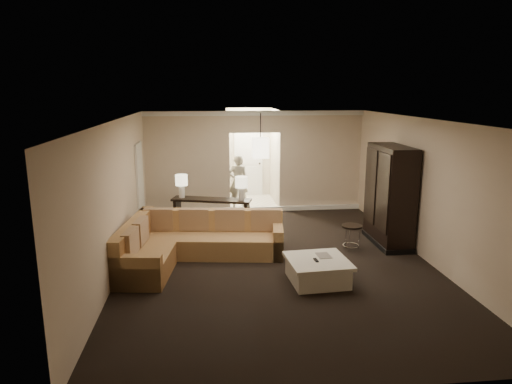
{
  "coord_description": "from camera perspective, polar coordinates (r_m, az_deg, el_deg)",
  "views": [
    {
      "loc": [
        -1.31,
        -8.42,
        3.34
      ],
      "look_at": [
        -0.27,
        1.2,
        1.17
      ],
      "focal_mm": 32.0,
      "sensor_mm": 36.0,
      "label": 1
    }
  ],
  "objects": [
    {
      "name": "sectional_sofa",
      "position": [
        9.25,
        -8.28,
        -6.32
      ],
      "size": [
        3.28,
        2.51,
        0.9
      ],
      "rotation": [
        0.0,
        0.0,
        -0.13
      ],
      "color": "brown",
      "rests_on": "ground"
    },
    {
      "name": "wall_front",
      "position": [
        5.01,
        9.7,
        -10.37
      ],
      "size": [
        6.0,
        0.04,
        2.8
      ],
      "primitive_type": "cube",
      "color": "beige",
      "rests_on": "ground"
    },
    {
      "name": "crown_molding",
      "position": [
        12.46,
        -0.11,
        9.81
      ],
      "size": [
        6.0,
        0.1,
        0.12
      ],
      "primitive_type": "cube",
      "color": "white",
      "rests_on": "wall_back"
    },
    {
      "name": "ground",
      "position": [
        9.16,
        2.53,
        -8.79
      ],
      "size": [
        8.0,
        8.0,
        0.0
      ],
      "primitive_type": "plane",
      "color": "black",
      "rests_on": "ground"
    },
    {
      "name": "drink_table",
      "position": [
        9.93,
        11.86,
        -4.95
      ],
      "size": [
        0.43,
        0.43,
        0.54
      ],
      "rotation": [
        0.0,
        0.0,
        -0.04
      ],
      "color": "black",
      "rests_on": "ground"
    },
    {
      "name": "wall_left",
      "position": [
        8.81,
        -17.05,
        -0.67
      ],
      "size": [
        0.04,
        8.0,
        2.8
      ],
      "primitive_type": "cube",
      "color": "beige",
      "rests_on": "ground"
    },
    {
      "name": "ceiling",
      "position": [
        8.54,
        2.72,
        8.98
      ],
      "size": [
        6.0,
        8.0,
        0.02
      ],
      "primitive_type": "cube",
      "color": "silver",
      "rests_on": "wall_back"
    },
    {
      "name": "person",
      "position": [
        12.99,
        -2.25,
        1.62
      ],
      "size": [
        0.65,
        0.46,
        1.73
      ],
      "primitive_type": "imported",
      "rotation": [
        0.0,
        0.0,
        3.07
      ],
      "color": "beige",
      "rests_on": "ground"
    },
    {
      "name": "wall_back",
      "position": [
        12.64,
        -0.13,
        3.79
      ],
      "size": [
        6.0,
        0.04,
        2.8
      ],
      "primitive_type": "cube",
      "color": "beige",
      "rests_on": "ground"
    },
    {
      "name": "wall_right",
      "position": [
        9.66,
        20.5,
        0.22
      ],
      "size": [
        0.04,
        8.0,
        2.8
      ],
      "primitive_type": "cube",
      "color": "beige",
      "rests_on": "ground"
    },
    {
      "name": "armoire",
      "position": [
        10.37,
        16.32,
        -0.68
      ],
      "size": [
        0.65,
        1.52,
        2.18
      ],
      "color": "black",
      "rests_on": "ground"
    },
    {
      "name": "side_door",
      "position": [
        11.57,
        -14.27,
        0.81
      ],
      "size": [
        0.05,
        0.9,
        2.1
      ],
      "primitive_type": "cube",
      "color": "white",
      "rests_on": "ground"
    },
    {
      "name": "console_table",
      "position": [
        11.26,
        -5.56,
        -2.34
      ],
      "size": [
        1.99,
        0.96,
        0.75
      ],
      "rotation": [
        0.0,
        0.0,
        -0.28
      ],
      "color": "black",
      "rests_on": "ground"
    },
    {
      "name": "pendant_light",
      "position": [
        11.29,
        0.56,
        5.56
      ],
      "size": [
        0.38,
        0.38,
        1.09
      ],
      "color": "black",
      "rests_on": "ceiling"
    },
    {
      "name": "table_lamp_left",
      "position": [
        11.32,
        -9.3,
        1.2
      ],
      "size": [
        0.3,
        0.3,
        0.57
      ],
      "color": "silver",
      "rests_on": "console_table"
    },
    {
      "name": "baseboard",
      "position": [
        12.87,
        -0.11,
        -2.15
      ],
      "size": [
        6.0,
        0.1,
        0.12
      ],
      "primitive_type": "cube",
      "color": "white",
      "rests_on": "ground"
    },
    {
      "name": "foyer",
      "position": [
        13.98,
        -0.71,
        4.22
      ],
      "size": [
        1.44,
        2.02,
        2.8
      ],
      "color": "silver",
      "rests_on": "ground"
    },
    {
      "name": "table_lamp_right",
      "position": [
        10.93,
        -1.85,
        0.95
      ],
      "size": [
        0.3,
        0.3,
        0.57
      ],
      "color": "silver",
      "rests_on": "console_table"
    },
    {
      "name": "coffee_table",
      "position": [
        8.28,
        7.7,
        -9.66
      ],
      "size": [
        1.12,
        1.12,
        0.44
      ],
      "rotation": [
        0.0,
        0.0,
        0.07
      ],
      "color": "white",
      "rests_on": "ground"
    }
  ]
}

